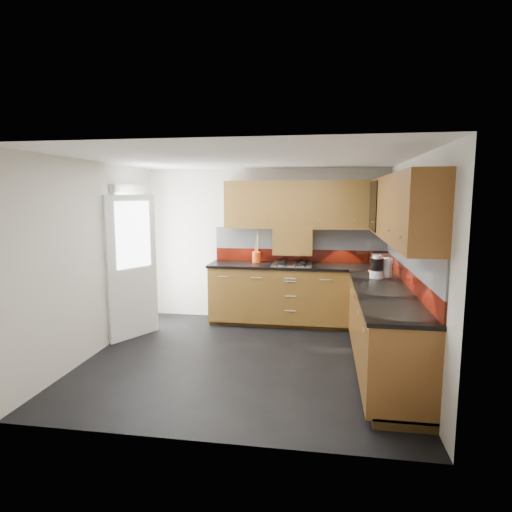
% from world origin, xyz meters
% --- Properties ---
extents(room, '(4.00, 3.80, 2.64)m').
position_xyz_m(room, '(0.00, 0.00, 1.50)').
color(room, black).
extents(base_cabinets, '(2.70, 3.20, 0.95)m').
position_xyz_m(base_cabinets, '(1.07, 0.72, 0.44)').
color(base_cabinets, brown).
rests_on(base_cabinets, room).
extents(countertop, '(2.72, 3.22, 0.04)m').
position_xyz_m(countertop, '(1.05, 0.70, 0.92)').
color(countertop, black).
rests_on(countertop, base_cabinets).
extents(backsplash, '(2.70, 3.20, 0.54)m').
position_xyz_m(backsplash, '(1.28, 0.93, 1.21)').
color(backsplash, maroon).
rests_on(backsplash, countertop).
extents(upper_cabinets, '(2.50, 3.20, 0.72)m').
position_xyz_m(upper_cabinets, '(1.23, 0.78, 1.84)').
color(upper_cabinets, brown).
rests_on(upper_cabinets, room).
extents(extractor_hood, '(0.60, 0.33, 0.40)m').
position_xyz_m(extractor_hood, '(0.45, 1.64, 1.28)').
color(extractor_hood, brown).
rests_on(extractor_hood, room).
extents(glass_cabinet, '(0.32, 0.80, 0.66)m').
position_xyz_m(glass_cabinet, '(1.71, 1.07, 1.87)').
color(glass_cabinet, black).
rests_on(glass_cabinet, room).
extents(back_door, '(0.42, 1.19, 2.04)m').
position_xyz_m(back_door, '(-1.78, 0.75, 1.03)').
color(back_door, white).
rests_on(back_door, room).
extents(gas_hob, '(0.59, 0.52, 0.05)m').
position_xyz_m(gas_hob, '(0.45, 1.47, 0.96)').
color(gas_hob, silver).
rests_on(gas_hob, countertop).
extents(utensil_pot, '(0.13, 0.13, 0.47)m').
position_xyz_m(utensil_pot, '(-0.12, 1.64, 1.04)').
color(utensil_pot, '#D24513').
rests_on(utensil_pot, countertop).
extents(toaster, '(0.29, 0.20, 0.20)m').
position_xyz_m(toaster, '(1.75, 1.59, 1.04)').
color(toaster, silver).
rests_on(toaster, countertop).
extents(food_processor, '(0.18, 0.18, 0.29)m').
position_xyz_m(food_processor, '(1.59, 0.60, 1.07)').
color(food_processor, white).
rests_on(food_processor, countertop).
extents(paper_towel, '(0.14, 0.14, 0.25)m').
position_xyz_m(paper_towel, '(1.72, 0.67, 1.06)').
color(paper_towel, white).
rests_on(paper_towel, countertop).
extents(orange_cloth, '(0.13, 0.11, 0.01)m').
position_xyz_m(orange_cloth, '(1.60, 1.08, 0.95)').
color(orange_cloth, '#F53B1B').
rests_on(orange_cloth, countertop).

